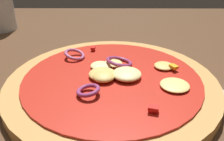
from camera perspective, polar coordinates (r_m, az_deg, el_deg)
The scene contains 2 objects.
dining_table at distance 0.33m, azimuth -6.03°, elevation -8.88°, with size 1.36×1.06×0.03m.
pizza at distance 0.34m, azimuth 0.05°, elevation -2.95°, with size 0.30×0.30×0.03m.
Camera 1 is at (0.04, -0.26, 0.21)m, focal length 37.61 mm.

